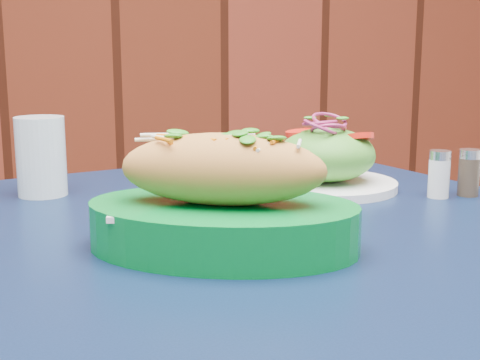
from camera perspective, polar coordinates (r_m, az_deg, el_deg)
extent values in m
cube|color=black|center=(0.78, 0.34, -4.64)|extent=(0.99, 0.99, 0.03)
cylinder|color=black|center=(1.35, 5.57, -14.73)|extent=(0.04, 0.04, 0.72)
cube|color=white|center=(0.67, -1.50, -2.35)|extent=(0.23, 0.17, 0.01)
ellipsoid|color=#C5803E|center=(0.66, -1.52, 0.94)|extent=(0.22, 0.16, 0.07)
cylinder|color=white|center=(0.96, 7.35, -0.40)|extent=(0.20, 0.20, 0.01)
ellipsoid|color=#4C992D|center=(0.96, 7.42, 2.17)|extent=(0.14, 0.14, 0.08)
cylinder|color=red|center=(0.94, 10.16, 3.95)|extent=(0.04, 0.04, 0.01)
cylinder|color=red|center=(0.97, 5.10, 4.28)|extent=(0.04, 0.04, 0.01)
cylinder|color=red|center=(0.99, 6.61, 4.42)|extent=(0.04, 0.04, 0.01)
torus|color=#982158|center=(0.95, 7.48, 4.72)|extent=(0.05, 0.05, 0.00)
torus|color=#982158|center=(0.95, 7.49, 4.96)|extent=(0.05, 0.05, 0.00)
torus|color=#982158|center=(0.95, 7.49, 5.20)|extent=(0.05, 0.05, 0.00)
torus|color=#982158|center=(0.95, 7.50, 5.44)|extent=(0.05, 0.05, 0.00)
cylinder|color=silver|center=(0.95, -16.61, 1.94)|extent=(0.07, 0.07, 0.11)
cylinder|color=white|center=(0.94, 16.61, 0.12)|extent=(0.03, 0.03, 0.05)
cylinder|color=silver|center=(0.93, 16.72, 2.05)|extent=(0.03, 0.03, 0.01)
cylinder|color=#3F3326|center=(0.96, 18.93, 0.24)|extent=(0.03, 0.03, 0.05)
cylinder|color=silver|center=(0.96, 19.05, 2.13)|extent=(0.03, 0.03, 0.01)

